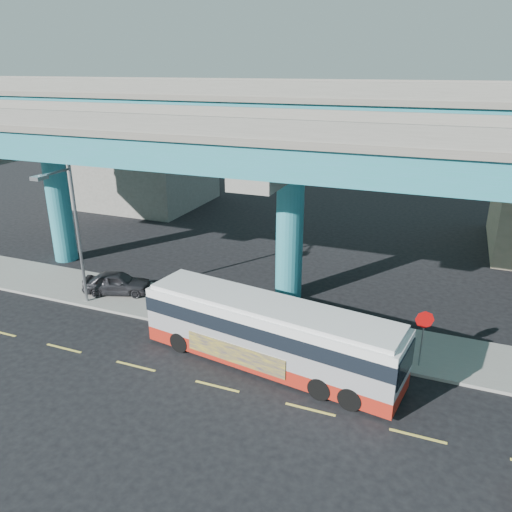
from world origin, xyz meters
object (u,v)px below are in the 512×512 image
at_px(street_lamp, 68,218).
at_px(stop_sign, 424,327).
at_px(transit_bus, 270,332).
at_px(parked_car, 117,283).

relative_size(street_lamp, stop_sign, 2.86).
relative_size(transit_bus, stop_sign, 4.51).
bearing_deg(parked_car, stop_sign, -113.66).
height_order(transit_bus, street_lamp, street_lamp).
height_order(parked_car, stop_sign, stop_sign).
height_order(parked_car, street_lamp, street_lamp).
height_order(transit_bus, parked_car, transit_bus).
distance_m(transit_bus, street_lamp, 12.19).
bearing_deg(parked_car, street_lamp, 135.40).
bearing_deg(stop_sign, street_lamp, -174.07).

